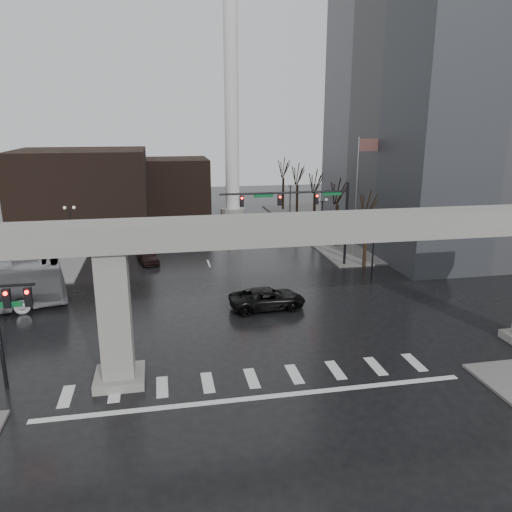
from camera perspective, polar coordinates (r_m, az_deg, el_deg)
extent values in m
plane|color=black|center=(28.78, -0.87, -12.85)|extent=(160.00, 160.00, 0.00)
cube|color=slate|center=(69.49, 15.20, 3.54)|extent=(28.00, 36.00, 0.15)
cube|color=gray|center=(25.98, -0.94, 2.91)|extent=(48.00, 2.20, 1.40)
cube|color=gray|center=(27.00, -15.79, -6.87)|extent=(1.60, 1.60, 7.30)
cube|color=gray|center=(28.43, -15.28, -13.24)|extent=(2.60, 2.60, 0.50)
cube|color=slate|center=(60.90, 22.87, 21.17)|extent=(22.00, 26.00, 42.00)
cube|color=black|center=(68.21, -19.17, 7.22)|extent=(16.00, 14.00, 10.00)
cube|color=black|center=(77.62, -9.26, 8.00)|extent=(10.00, 10.00, 8.00)
cylinder|color=silver|center=(71.77, -2.80, 16.40)|extent=(2.00, 2.00, 30.00)
cylinder|color=gray|center=(72.92, -2.65, 5.01)|extent=(3.60, 3.60, 1.20)
cylinder|color=black|center=(48.03, 10.25, 3.54)|extent=(0.24, 0.24, 8.00)
cylinder|color=black|center=(45.66, 3.34, 7.23)|extent=(12.00, 0.18, 0.18)
cube|color=black|center=(46.58, 6.93, 6.50)|extent=(0.35, 0.30, 1.00)
cube|color=black|center=(45.63, 2.72, 6.41)|extent=(0.35, 0.30, 1.00)
cube|color=black|center=(44.94, -1.65, 6.29)|extent=(0.35, 0.30, 1.00)
sphere|color=#FF0C05|center=(46.37, 7.01, 6.83)|extent=(0.20, 0.20, 0.20)
cube|color=#0C5427|center=(47.00, 8.70, 7.07)|extent=(1.80, 0.05, 0.35)
cube|color=#0C5427|center=(45.23, 0.87, 6.93)|extent=(1.80, 0.05, 0.35)
cylinder|color=black|center=(27.70, -25.95, -3.03)|extent=(2.00, 0.14, 0.14)
cube|color=black|center=(28.00, -26.59, -4.32)|extent=(0.35, 0.30, 1.00)
cube|color=black|center=(27.74, -24.60, -4.26)|extent=(0.35, 0.30, 1.00)
cube|color=#0C5427|center=(28.13, -26.70, -5.00)|extent=(1.60, 0.05, 0.30)
cylinder|color=silver|center=(51.42, 11.37, 6.51)|extent=(0.12, 0.12, 12.00)
cube|color=red|center=(51.30, 12.74, 12.27)|extent=(2.00, 0.03, 1.20)
cylinder|color=black|center=(44.35, 13.21, 0.28)|extent=(0.14, 0.14, 4.80)
cube|color=black|center=(43.82, 13.40, 3.25)|extent=(0.90, 0.06, 0.06)
sphere|color=silver|center=(43.60, 12.87, 3.49)|extent=(0.32, 0.32, 0.32)
sphere|color=silver|center=(43.97, 13.95, 3.52)|extent=(0.32, 0.32, 0.32)
cylinder|color=black|center=(57.05, 7.52, 3.85)|extent=(0.14, 0.14, 4.80)
cube|color=black|center=(56.64, 7.60, 6.18)|extent=(0.90, 0.06, 0.06)
sphere|color=silver|center=(56.47, 7.18, 6.38)|extent=(0.32, 0.32, 0.32)
sphere|color=silver|center=(56.75, 8.04, 6.39)|extent=(0.32, 0.32, 0.32)
cylinder|color=black|center=(70.25, 3.91, 6.09)|extent=(0.14, 0.14, 4.80)
cube|color=black|center=(69.91, 3.95, 7.99)|extent=(0.90, 0.06, 0.06)
sphere|color=silver|center=(69.77, 3.59, 8.15)|extent=(0.32, 0.32, 0.32)
sphere|color=silver|center=(70.00, 4.31, 8.16)|extent=(0.32, 0.32, 0.32)
cylinder|color=black|center=(41.55, -23.20, -1.58)|extent=(0.14, 0.14, 4.80)
cube|color=black|center=(40.98, -23.54, 1.57)|extent=(0.90, 0.06, 0.06)
sphere|color=silver|center=(41.04, -24.18, 1.80)|extent=(0.32, 0.32, 0.32)
sphere|color=silver|center=(40.84, -22.95, 1.87)|extent=(0.32, 0.32, 0.32)
cylinder|color=black|center=(54.90, -20.32, 2.58)|extent=(0.14, 0.14, 4.80)
cube|color=black|center=(54.47, -20.55, 4.99)|extent=(0.90, 0.06, 0.06)
sphere|color=silver|center=(54.52, -21.03, 5.16)|extent=(0.32, 0.32, 0.32)
sphere|color=silver|center=(54.37, -20.10, 5.23)|extent=(0.32, 0.32, 0.32)
cylinder|color=black|center=(68.51, -18.57, 5.10)|extent=(0.14, 0.14, 4.80)
cube|color=black|center=(68.17, -18.74, 7.04)|extent=(0.90, 0.06, 0.06)
sphere|color=silver|center=(68.20, -19.13, 7.18)|extent=(0.32, 0.32, 0.32)
sphere|color=silver|center=(68.09, -18.37, 7.23)|extent=(0.32, 0.32, 0.32)
cylinder|color=black|center=(48.32, 12.37, 1.40)|extent=(0.34, 0.34, 4.55)
cylinder|color=black|center=(47.58, 12.63, 5.77)|extent=(0.12, 1.52, 2.98)
cylinder|color=black|center=(48.05, 13.04, 5.55)|extent=(0.83, 1.14, 2.51)
cylinder|color=black|center=(55.55, 9.15, 3.40)|extent=(0.34, 0.34, 4.66)
cylinder|color=black|center=(54.90, 9.32, 7.31)|extent=(0.12, 1.55, 3.05)
cylinder|color=black|center=(55.34, 9.71, 7.11)|extent=(0.85, 1.16, 2.57)
cylinder|color=black|center=(62.96, 6.67, 4.94)|extent=(0.34, 0.34, 4.76)
cylinder|color=black|center=(62.38, 6.78, 8.47)|extent=(0.12, 1.59, 3.11)
cylinder|color=black|center=(62.80, 7.14, 8.28)|extent=(0.86, 1.18, 2.62)
cylinder|color=black|center=(70.50, 4.70, 6.13)|extent=(0.34, 0.34, 4.87)
cylinder|color=black|center=(69.98, 4.77, 9.37)|extent=(0.12, 1.62, 3.18)
cylinder|color=black|center=(70.39, 5.11, 9.19)|extent=(0.88, 1.20, 2.68)
cylinder|color=black|center=(78.14, 3.11, 7.10)|extent=(0.34, 0.34, 4.97)
cylinder|color=black|center=(77.66, 3.16, 10.08)|extent=(0.12, 1.65, 3.25)
cylinder|color=black|center=(78.05, 3.47, 9.91)|extent=(0.89, 1.23, 2.74)
imported|color=black|center=(37.10, 1.32, -4.88)|extent=(5.81, 2.99, 1.57)
imported|color=black|center=(49.99, -12.25, 0.03)|extent=(2.50, 4.47, 1.44)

